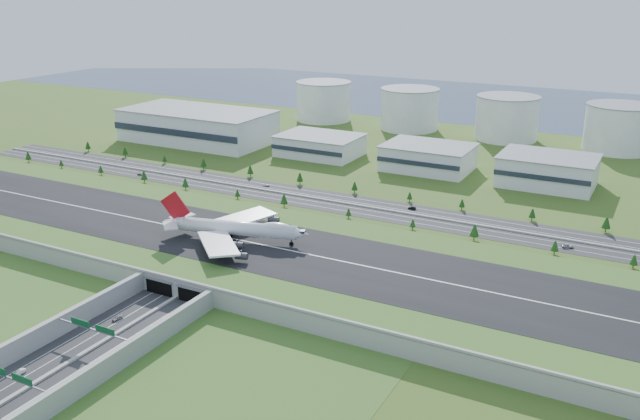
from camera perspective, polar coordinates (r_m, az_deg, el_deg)
The scene contains 25 objects.
ground at distance 326.16m, azimuth -6.44°, elevation -3.93°, with size 1200.00×1200.00×0.00m, color #3B581B.
airfield_deck at distance 324.52m, azimuth -6.47°, elevation -3.27°, with size 520.00×100.00×9.20m.
underpass_road at distance 257.73m, azimuth -19.18°, elevation -10.65°, with size 38.80×120.40×8.00m.
sign_gantry_near at distance 258.61m, azimuth -18.56°, elevation -9.58°, with size 38.70×0.70×9.80m.
sign_gantry_far at distance 239.81m, azimuth -24.67°, elevation -12.78°, with size 38.70×0.70×9.80m.
north_expressway at distance 402.74m, azimuth 1.16°, elevation 0.70°, with size 560.00×36.00×0.12m, color #28282B.
tree_row at distance 395.15m, azimuth 3.07°, elevation 1.01°, with size 498.29×48.63×8.39m.
hangar_west at distance 562.43m, azimuth -10.27°, elevation 6.98°, with size 120.00×60.00×25.00m, color silver.
hangar_mid_a at distance 508.50m, azimuth -0.02°, elevation 5.45°, with size 58.00×42.00×15.00m, color silver.
hangar_mid_b at distance 475.42m, azimuth 9.09°, elevation 4.38°, with size 58.00×42.00×17.00m, color silver.
hangar_mid_c at distance 456.71m, azimuth 18.61°, elevation 3.14°, with size 58.00×42.00×19.00m, color silver.
fuel_tank_a at distance 637.91m, azimuth 0.30°, elevation 9.14°, with size 50.00×50.00×35.00m, color silver.
fuel_tank_b at distance 603.67m, azimuth 7.54°, elevation 8.41°, with size 50.00×50.00×35.00m, color silver.
fuel_tank_c at distance 579.97m, azimuth 15.47°, elevation 7.47°, with size 50.00×50.00×35.00m, color silver.
fuel_tank_d at distance 568.11m, azimuth 23.86°, elevation 6.31°, with size 50.00×50.00×35.00m, color silver.
bay_water at distance 757.15m, azimuth 14.64°, elevation 8.75°, with size 1200.00×260.00×0.06m, color #324460.
boeing_747 at distance 322.12m, azimuth -7.18°, elevation -1.51°, with size 71.94×67.13×22.71m.
car_0 at distance 278.01m, azimuth -16.68°, elevation -8.70°, with size 1.88×4.68×1.59m, color #A3A4A8.
car_1 at distance 254.50m, azimuth -23.94°, elevation -12.37°, with size 1.48×4.23×1.40m, color white.
car_2 at distance 266.38m, azimuth -13.32°, elevation -9.65°, with size 2.71×5.87×1.63m, color #0D1E42.
car_3 at distance 231.82m, azimuth -24.73°, elevation -15.75°, with size 1.97×4.84×1.41m, color red.
car_4 at distance 472.70m, azimuth -14.91°, elevation 2.92°, with size 1.58×3.92×1.34m, color #59595E.
car_5 at distance 392.85m, azimuth 7.76°, elevation 0.17°, with size 1.62×4.64×1.53m, color black.
car_6 at distance 355.84m, azimuth 20.14°, elevation -2.87°, with size 2.71×5.88×1.64m, color #ADACB1.
car_7 at distance 434.41m, azimuth -4.56°, elevation 2.11°, with size 1.89×4.64×1.35m, color white.
Camera 1 is at (172.56, -246.36, 126.13)m, focal length 38.00 mm.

